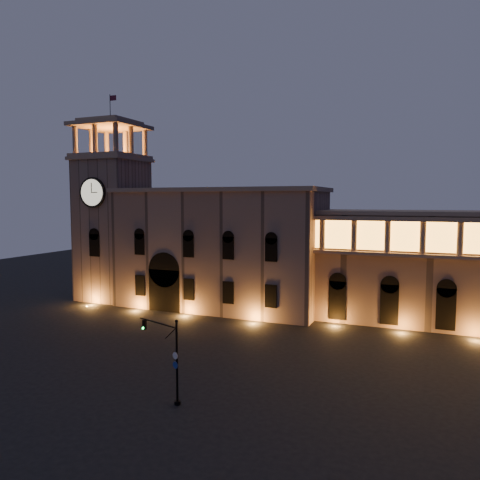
{
  "coord_description": "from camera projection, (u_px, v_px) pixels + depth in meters",
  "views": [
    {
      "loc": [
        26.93,
        -40.57,
        15.91
      ],
      "look_at": [
        3.66,
        16.0,
        10.63
      ],
      "focal_mm": 35.0,
      "sensor_mm": 36.0,
      "label": 1
    }
  ],
  "objects": [
    {
      "name": "ground",
      "position": [
        150.0,
        352.0,
        48.95
      ],
      "size": [
        160.0,
        160.0,
        0.0
      ],
      "primitive_type": "plane",
      "color": "black",
      "rests_on": "ground"
    },
    {
      "name": "government_building",
      "position": [
        219.0,
        248.0,
        69.19
      ],
      "size": [
        30.8,
        12.8,
        17.6
      ],
      "color": "#836655",
      "rests_on": "ground"
    },
    {
      "name": "clock_tower",
      "position": [
        113.0,
        221.0,
        74.98
      ],
      "size": [
        9.8,
        9.8,
        32.4
      ],
      "color": "#836655",
      "rests_on": "ground"
    },
    {
      "name": "colonnade_wing",
      "position": [
        474.0,
        269.0,
        58.24
      ],
      "size": [
        40.6,
        11.5,
        14.5
      ],
      "color": "#7E6150",
      "rests_on": "ground"
    },
    {
      "name": "traffic_light",
      "position": [
        170.0,
        358.0,
        36.66
      ],
      "size": [
        4.67,
        1.9,
        6.75
      ],
      "rotation": [
        0.0,
        0.0,
        -0.35
      ],
      "color": "black",
      "rests_on": "ground"
    }
  ]
}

